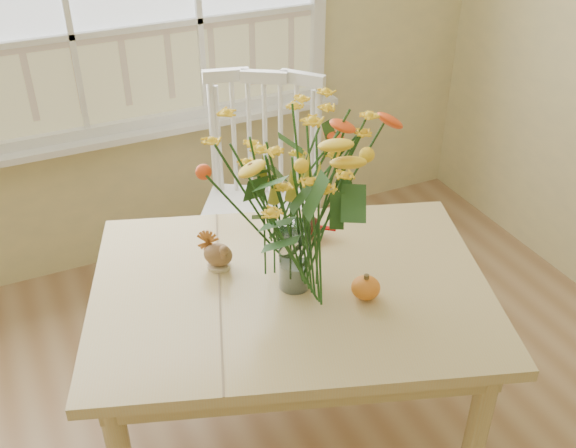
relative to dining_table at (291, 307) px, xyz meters
name	(u,v)px	position (x,y,z in m)	size (l,w,h in m)	color
dining_table	(291,307)	(0.00, 0.00, 0.00)	(1.48, 1.25, 0.68)	tan
windsor_chair	(262,191)	(0.21, 0.73, 0.00)	(0.65, 0.65, 1.04)	white
flower_vase	(295,194)	(0.01, -0.01, 0.43)	(0.47, 0.47, 0.56)	white
pumpkin	(366,289)	(0.18, -0.15, 0.13)	(0.09, 0.09, 0.07)	orange
turkey_figurine	(218,255)	(-0.18, 0.19, 0.14)	(0.12, 0.12, 0.12)	#CCB78C
dark_gourd	(309,227)	(0.18, 0.23, 0.13)	(0.13, 0.10, 0.07)	#38160F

